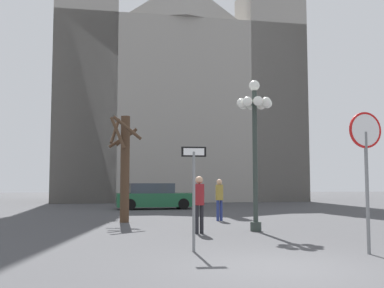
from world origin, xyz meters
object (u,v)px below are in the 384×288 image
at_px(parked_car_near_green, 154,197).
at_px(pedestrian_standing, 199,199).
at_px(one_way_arrow_sign, 194,186).
at_px(cathedral, 177,76).
at_px(stop_sign, 366,153).
at_px(street_lamp, 255,126).
at_px(bare_tree, 124,163).
at_px(pedestrian_walking, 219,195).

height_order(parked_car_near_green, pedestrian_standing, pedestrian_standing).
relative_size(one_way_arrow_sign, parked_car_near_green, 0.52).
height_order(cathedral, stop_sign, cathedral).
bearing_deg(street_lamp, one_way_arrow_sign, -121.94).
height_order(stop_sign, bare_tree, bare_tree).
bearing_deg(stop_sign, street_lamp, 105.03).
xyz_separation_m(stop_sign, street_lamp, (-1.31, 4.88, 1.21)).
xyz_separation_m(stop_sign, parked_car_near_green, (-4.19, 17.21, -1.56)).
relative_size(stop_sign, pedestrian_walking, 1.87).
distance_m(cathedral, pedestrian_standing, 27.17).
bearing_deg(stop_sign, pedestrian_walking, 101.46).
distance_m(cathedral, parked_car_near_green, 16.28).
relative_size(pedestrian_walking, pedestrian_standing, 0.96).
bearing_deg(pedestrian_walking, pedestrian_standing, -107.89).
relative_size(one_way_arrow_sign, bare_tree, 0.57).
bearing_deg(bare_tree, street_lamp, -40.24).
distance_m(one_way_arrow_sign, pedestrian_standing, 3.67).
bearing_deg(pedestrian_standing, parked_car_near_green, 94.24).
height_order(bare_tree, parked_car_near_green, bare_tree).
height_order(street_lamp, parked_car_near_green, street_lamp).
relative_size(parked_car_near_green, pedestrian_standing, 2.62).
height_order(stop_sign, one_way_arrow_sign, stop_sign).
bearing_deg(one_way_arrow_sign, street_lamp, 58.06).
bearing_deg(parked_car_near_green, street_lamp, -76.85).
bearing_deg(cathedral, bare_tree, -100.52).
bearing_deg(cathedral, street_lamp, -88.90).
height_order(bare_tree, pedestrian_standing, bare_tree).
relative_size(street_lamp, parked_car_near_green, 1.07).
xyz_separation_m(cathedral, parked_car_near_green, (-2.41, -12.47, -10.19)).
distance_m(bare_tree, parked_car_near_green, 8.90).
height_order(pedestrian_walking, pedestrian_standing, pedestrian_standing).
xyz_separation_m(stop_sign, pedestrian_walking, (-1.80, 8.87, -1.23)).
distance_m(stop_sign, pedestrian_walking, 9.13).
relative_size(street_lamp, pedestrian_walking, 2.91).
bearing_deg(cathedral, pedestrian_walking, -90.03).
relative_size(stop_sign, street_lamp, 0.64).
bearing_deg(one_way_arrow_sign, pedestrian_standing, 80.36).
xyz_separation_m(street_lamp, bare_tree, (-4.39, 3.72, -1.12)).
bearing_deg(pedestrian_standing, stop_sign, -53.59).
bearing_deg(parked_car_near_green, cathedral, 79.09).
bearing_deg(pedestrian_standing, street_lamp, 14.09).
height_order(cathedral, pedestrian_standing, cathedral).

